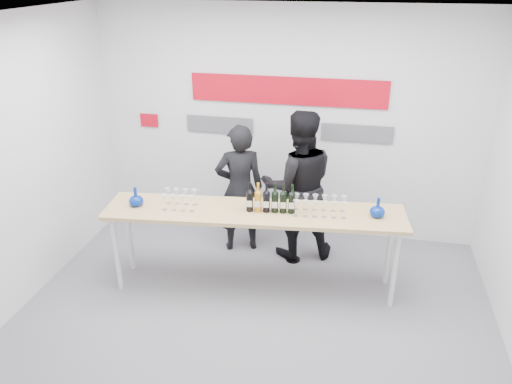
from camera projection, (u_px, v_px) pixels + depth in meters
ground at (255, 314)px, 5.31m from camera, size 5.00×5.00×0.00m
back_wall at (287, 125)px, 6.47m from camera, size 5.00×0.04×3.00m
signage at (283, 102)px, 6.33m from camera, size 3.38×0.02×0.79m
tasting_table at (254, 217)px, 5.41m from camera, size 3.30×0.99×0.97m
wine_bottles at (271, 198)px, 5.29m from camera, size 0.53×0.13×0.33m
decanter_left at (136, 197)px, 5.45m from camera, size 0.16×0.16×0.21m
decanter_right at (378, 207)px, 5.21m from camera, size 0.16×0.16×0.21m
glasses_left at (180, 200)px, 5.42m from camera, size 0.38×0.26×0.18m
glasses_right at (320, 206)px, 5.28m from camera, size 0.58×0.28×0.18m
presenter_left at (240, 189)px, 6.24m from camera, size 0.71×0.58×1.67m
presenter_right at (298, 186)px, 6.06m from camera, size 1.08×0.94×1.89m
mic_stand at (294, 227)px, 6.09m from camera, size 0.18×0.18×1.54m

